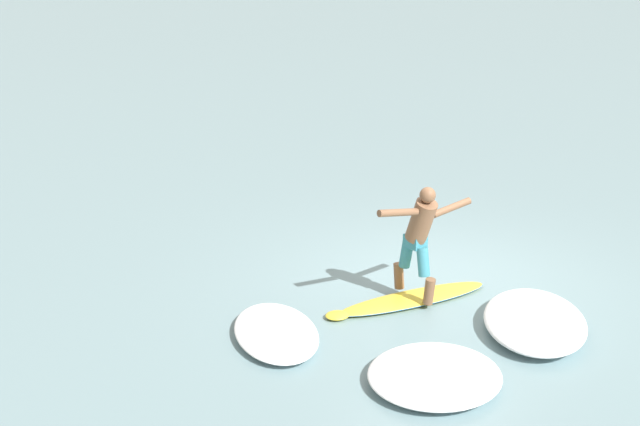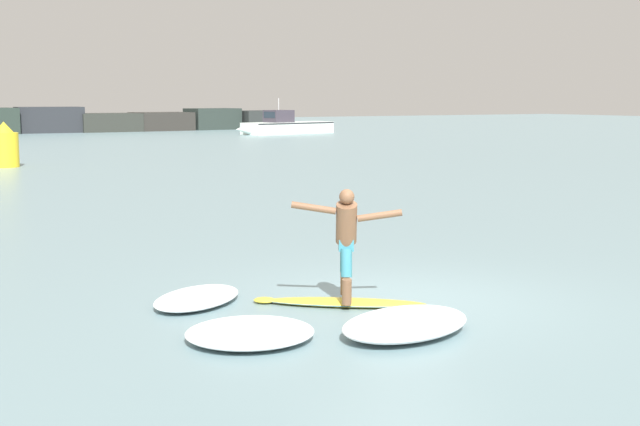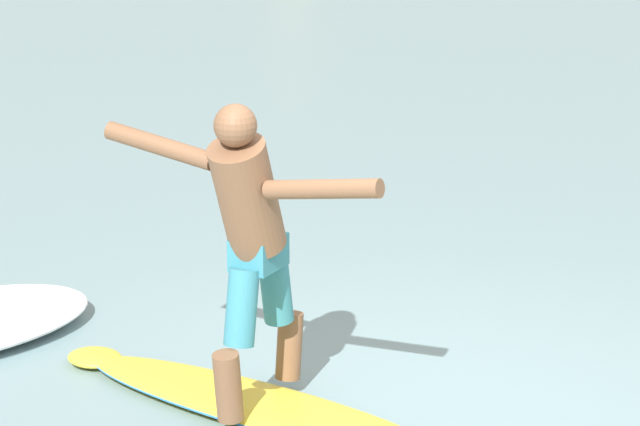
% 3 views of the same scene
% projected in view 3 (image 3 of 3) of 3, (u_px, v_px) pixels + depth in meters
% --- Properties ---
extents(ground_plane, '(200.00, 200.00, 0.00)m').
position_uv_depth(ground_plane, '(433.00, 417.00, 7.50)').
color(ground_plane, gray).
extents(surfboard, '(2.13, 1.75, 0.22)m').
position_uv_depth(surfboard, '(254.00, 404.00, 7.56)').
color(surfboard, yellow).
rests_on(surfboard, ground).
extents(surfer, '(1.33, 0.93, 1.54)m').
position_uv_depth(surfer, '(250.00, 231.00, 7.21)').
color(surfer, brown).
rests_on(surfer, surfboard).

